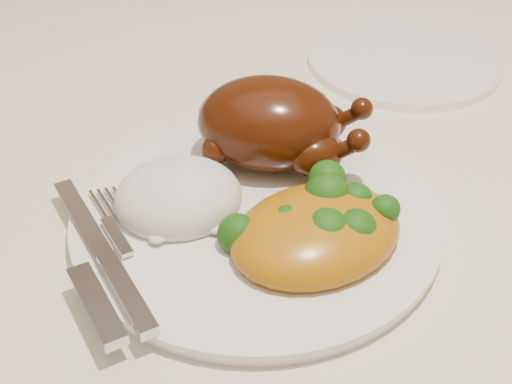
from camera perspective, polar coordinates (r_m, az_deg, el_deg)
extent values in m
cylinder|color=brown|center=(1.46, 19.82, 2.29)|extent=(0.07, 0.07, 0.72)
cube|color=brown|center=(0.70, -9.13, 1.71)|extent=(1.60, 0.90, 0.04)
cube|color=silver|center=(0.69, -9.32, 3.32)|extent=(1.72, 1.02, 0.01)
cube|color=silver|center=(1.18, -12.30, 13.25)|extent=(1.72, 0.01, 0.18)
cylinder|color=white|center=(0.58, 0.00, -2.05)|extent=(0.31, 0.31, 0.01)
cylinder|color=white|center=(0.84, 11.74, 10.28)|extent=(0.24, 0.24, 0.01)
ellipsoid|color=#421807|center=(0.62, 1.02, 5.52)|extent=(0.15, 0.14, 0.08)
ellipsoid|color=#421807|center=(0.60, 0.32, 6.64)|extent=(0.07, 0.06, 0.03)
ellipsoid|color=#421807|center=(0.60, 4.77, 2.97)|extent=(0.05, 0.04, 0.04)
sphere|color=#421807|center=(0.59, 8.21, 4.10)|extent=(0.02, 0.02, 0.02)
ellipsoid|color=#421807|center=(0.64, 5.23, 5.51)|extent=(0.05, 0.04, 0.04)
sphere|color=#421807|center=(0.63, 8.46, 6.60)|extent=(0.02, 0.02, 0.02)
sphere|color=#421807|center=(0.61, -3.24, 3.40)|extent=(0.03, 0.03, 0.03)
sphere|color=#421807|center=(0.66, -2.16, 6.21)|extent=(0.03, 0.03, 0.03)
ellipsoid|color=white|center=(0.58, -6.24, -0.47)|extent=(0.11, 0.10, 0.05)
ellipsoid|color=#B96F0B|center=(0.55, 4.83, -3.35)|extent=(0.17, 0.14, 0.05)
ellipsoid|color=#B96F0B|center=(0.56, 8.04, -1.97)|extent=(0.06, 0.06, 0.03)
ellipsoid|color=#15440B|center=(0.54, 2.51, -2.41)|extent=(0.03, 0.03, 0.03)
ellipsoid|color=#15440B|center=(0.55, 10.30, -1.33)|extent=(0.02, 0.02, 0.02)
ellipsoid|color=#15440B|center=(0.53, 5.67, -3.13)|extent=(0.04, 0.04, 0.03)
ellipsoid|color=#15440B|center=(0.57, 4.02, -0.51)|extent=(0.02, 0.02, 0.02)
ellipsoid|color=#15440B|center=(0.54, 4.13, -2.50)|extent=(0.03, 0.03, 0.02)
ellipsoid|color=#15440B|center=(0.54, -1.47, -3.42)|extent=(0.03, 0.03, 0.03)
ellipsoid|color=#15440B|center=(0.56, 5.67, -0.35)|extent=(0.04, 0.04, 0.04)
ellipsoid|color=#15440B|center=(0.56, 8.03, -0.39)|extent=(0.03, 0.03, 0.02)
ellipsoid|color=#15440B|center=(0.57, 5.72, 1.12)|extent=(0.03, 0.03, 0.03)
ellipsoid|color=#15440B|center=(0.54, 7.94, -3.05)|extent=(0.03, 0.03, 0.03)
cube|color=silver|center=(0.58, -13.41, -2.58)|extent=(0.05, 0.13, 0.00)
cube|color=silver|center=(0.51, -12.64, -8.81)|extent=(0.04, 0.08, 0.01)
cube|color=silver|center=(0.51, -10.30, -8.01)|extent=(0.03, 0.09, 0.01)
cube|color=silver|center=(0.58, -11.32, -2.17)|extent=(0.04, 0.09, 0.00)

